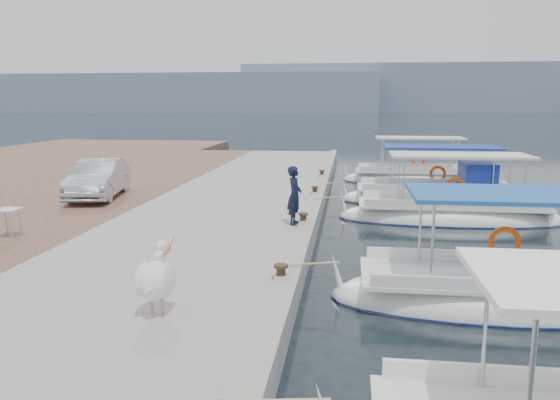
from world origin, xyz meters
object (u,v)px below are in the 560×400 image
object	(u,v)px
fisherman	(295,195)
fishing_caique_e	(414,180)
fishing_caique_d	(436,198)
parked_car	(98,179)
fishing_caique_c	(450,217)
fishing_caique_b	(501,299)
pelican	(157,278)

from	to	relation	value
fisherman	fishing_caique_e	bearing A→B (deg)	-16.08
fishing_caique_d	parked_car	world-z (taller)	fishing_caique_d
fishing_caique_c	fishing_caique_b	bearing A→B (deg)	-92.89
fishing_caique_b	pelican	bearing A→B (deg)	-158.23
fishing_caique_b	fishing_caique_d	world-z (taller)	same
fishing_caique_b	fishing_caique_e	size ratio (longest dim) A/B	0.94
fishing_caique_c	parked_car	distance (m)	12.40
fishing_caique_b	fishing_caique_e	bearing A→B (deg)	89.33
parked_car	fishing_caique_b	bearing A→B (deg)	-44.54
fishing_caique_e	pelican	size ratio (longest dim) A/B	4.85
fishing_caique_e	fisherman	size ratio (longest dim) A/B	4.24
pelican	fisherman	distance (m)	7.02
fishing_caique_d	parked_car	xyz separation A→B (m)	(-12.40, -3.35, 0.99)
pelican	parked_car	size ratio (longest dim) A/B	0.35
fishing_caique_b	pelican	distance (m)	6.58
fishing_caique_c	fisherman	distance (m)	6.07
parked_car	fishing_caique_e	bearing A→B (deg)	25.24
fisherman	parked_car	bearing A→B (deg)	69.68
fishing_caique_d	fishing_caique_e	distance (m)	5.60
fishing_caique_b	fishing_caique_e	xyz separation A→B (m)	(0.20, 16.84, 0.00)
fishing_caique_e	parked_car	size ratio (longest dim) A/B	1.69
fishing_caique_d	fisherman	world-z (taller)	fishing_caique_d
fishing_caique_b	fishing_caique_c	xyz separation A→B (m)	(0.39, 7.82, -0.00)
fishing_caique_b	parked_car	distance (m)	14.37
fishing_caique_c	fisherman	world-z (taller)	fishing_caique_c
fishing_caique_d	pelican	size ratio (longest dim) A/B	5.03
fisherman	fishing_caique_b	bearing A→B (deg)	-129.95
fishing_caique_c	pelican	world-z (taller)	fishing_caique_c
fishing_caique_c	fishing_caique_d	xyz separation A→B (m)	(0.04, 3.43, 0.06)
pelican	fishing_caique_b	bearing A→B (deg)	21.77
fishing_caique_e	fisherman	bearing A→B (deg)	-110.70
fishing_caique_d	pelican	xyz separation A→B (m)	(-6.48, -13.67, 0.89)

